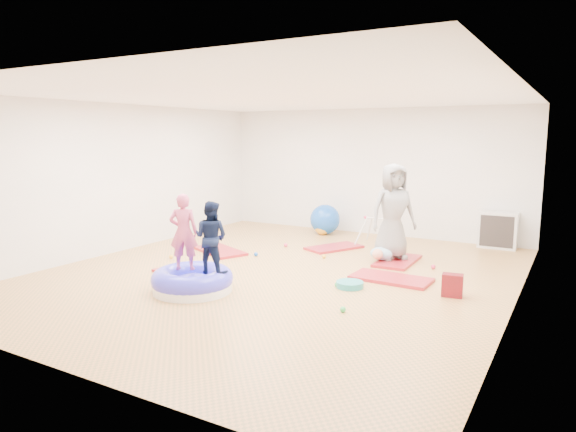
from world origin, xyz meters
The scene contains 19 objects.
room centered at (0.00, 0.00, 1.40)m, with size 7.01×8.01×2.81m.
gym_mat_front_left centered at (-1.29, -0.78, 0.02)m, with size 1.06×0.53×0.04m, color red.
gym_mat_mid_left centered at (-1.78, 0.77, 0.02)m, with size 1.16×0.58×0.05m, color red.
gym_mat_center_back centered at (0.00, 2.13, 0.02)m, with size 1.11×0.55×0.05m, color red.
gym_mat_right centered at (1.70, 0.53, 0.02)m, with size 1.20×0.60×0.05m, color red.
gym_mat_rear_right centered at (1.43, 1.68, 0.02)m, with size 1.16×0.58×0.05m, color red.
inflatable_cushion centered at (-0.58, -1.43, 0.14)m, with size 1.17×1.17×0.37m.
child_pink centered at (-0.75, -1.39, 0.89)m, with size 0.40×0.27×1.11m, color #D14F78.
child_navy centered at (-0.30, -1.34, 0.85)m, with size 0.50×0.39×1.02m, color #0C1534.
adult_caregiver centered at (1.30, 1.73, 0.89)m, with size 0.82×0.53×1.68m, color gray.
infant centered at (1.19, 1.47, 0.17)m, with size 0.40×0.40×0.23m.
ball_pit_balls centered at (-0.05, 0.15, 0.04)m, with size 4.38×3.18×0.08m.
exercise_ball_blue centered at (-0.82, 3.41, 0.34)m, with size 0.67×0.67×0.67m, color blue.
exercise_ball_orange centered at (-0.83, 3.30, 0.18)m, with size 0.36×0.36×0.36m, color gold.
infant_play_gym centered at (0.63, 2.85, 0.38)m, with size 0.75×0.71×0.57m.
cube_shelf centered at (2.77, 3.79, 0.36)m, with size 0.72×0.35×0.72m.
balance_disc centered at (1.30, -0.15, 0.04)m, with size 0.40×0.40×0.09m, color teal.
backpack centered at (2.70, 0.16, 0.16)m, with size 0.28×0.17×0.32m, color #A40712.
yellow_toy centered at (-1.11, -1.26, 0.02)m, with size 0.22×0.22×0.03m, color gold.
Camera 1 is at (4.14, -6.90, 2.20)m, focal length 32.00 mm.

